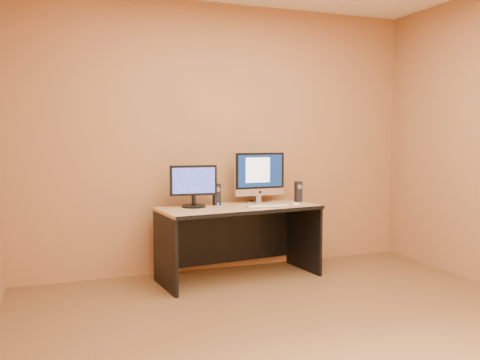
% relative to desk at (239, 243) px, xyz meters
% --- Properties ---
extents(floor, '(4.00, 4.00, 0.00)m').
position_rel_desk_xyz_m(floor, '(-0.02, -1.58, -0.34)').
color(floor, brown).
rests_on(floor, ground).
extents(walls, '(4.00, 4.00, 2.60)m').
position_rel_desk_xyz_m(walls, '(-0.02, -1.58, 0.96)').
color(walls, '#A36442').
rests_on(walls, ground).
extents(desk, '(1.52, 0.79, 0.67)m').
position_rel_desk_xyz_m(desk, '(0.00, 0.00, 0.00)').
color(desk, tan).
rests_on(desk, ground).
extents(imac, '(0.53, 0.21, 0.50)m').
position_rel_desk_xyz_m(imac, '(0.29, 0.19, 0.59)').
color(imac, '#BCBCC0').
rests_on(imac, desk).
extents(second_monitor, '(0.45, 0.26, 0.38)m').
position_rel_desk_xyz_m(second_monitor, '(-0.40, 0.11, 0.53)').
color(second_monitor, black).
rests_on(second_monitor, desk).
extents(speaker_left, '(0.06, 0.07, 0.20)m').
position_rel_desk_xyz_m(speaker_left, '(-0.16, 0.18, 0.44)').
color(speaker_left, black).
rests_on(speaker_left, desk).
extents(speaker_right, '(0.07, 0.07, 0.20)m').
position_rel_desk_xyz_m(speaker_right, '(0.67, 0.12, 0.44)').
color(speaker_right, black).
rests_on(speaker_right, desk).
extents(keyboard, '(0.40, 0.14, 0.02)m').
position_rel_desk_xyz_m(keyboard, '(0.23, -0.14, 0.35)').
color(keyboard, '#B2B2B7').
rests_on(keyboard, desk).
extents(mouse, '(0.06, 0.10, 0.03)m').
position_rel_desk_xyz_m(mouse, '(0.50, -0.17, 0.35)').
color(mouse, white).
rests_on(mouse, desk).
extents(cable_a, '(0.10, 0.18, 0.01)m').
position_rel_desk_xyz_m(cable_a, '(0.29, 0.28, 0.34)').
color(cable_a, black).
rests_on(cable_a, desk).
extents(cable_b, '(0.09, 0.15, 0.01)m').
position_rel_desk_xyz_m(cable_b, '(0.19, 0.28, 0.34)').
color(cable_b, black).
rests_on(cable_b, desk).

